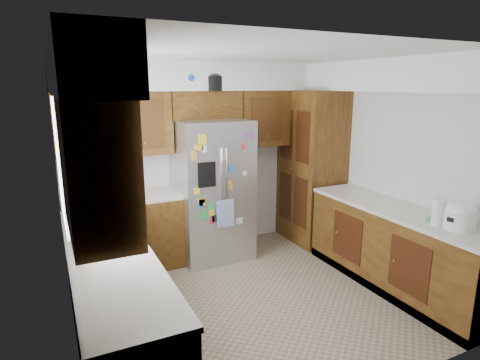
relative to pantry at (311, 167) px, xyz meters
name	(u,v)px	position (x,y,z in m)	size (l,w,h in m)	color
floor	(256,296)	(-1.50, -1.15, -1.07)	(3.60, 3.60, 0.00)	tan
room_shell	(232,124)	(-1.61, -0.79, 0.75)	(3.64, 3.24, 2.52)	silver
left_counter_run	(124,286)	(-2.86, -1.12, -0.65)	(1.36, 3.20, 0.92)	#40200C
right_counter_run	(395,251)	(0.00, -1.62, -0.65)	(0.63, 2.25, 0.92)	#40200C
pantry	(311,167)	(0.00, 0.00, 0.00)	(0.60, 0.90, 2.15)	#40200C
fridge	(213,190)	(-1.50, 0.05, -0.17)	(0.90, 0.79, 1.80)	#A7A6AC
bridge_cabinet	(205,105)	(-1.50, 0.28, 0.90)	(0.96, 0.34, 0.35)	#40200C
fridge_top_items	(199,79)	(-1.59, 0.21, 1.21)	(0.62, 0.33, 0.31)	blue
sink_assembly	(102,228)	(-3.00, -1.05, -0.09)	(0.52, 0.70, 0.37)	white
left_counter_clutter	(97,200)	(-2.95, -0.32, -0.02)	(0.39, 0.81, 0.38)	black
rice_cooker	(461,216)	(0.00, -2.33, -0.03)	(0.29, 0.28, 0.25)	white
paper_towel	(438,212)	(-0.10, -2.17, -0.03)	(0.11, 0.11, 0.26)	white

